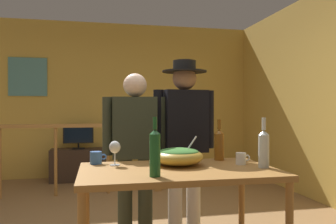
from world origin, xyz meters
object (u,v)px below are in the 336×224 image
Objects in this scene: stair_railing at (93,147)px; serving_table at (178,179)px; framed_picture at (28,77)px; mug_white at (241,159)px; wine_bottle_green at (155,152)px; person_standing_left at (135,144)px; wine_bottle_clear at (264,148)px; wine_glass at (115,148)px; mug_blue at (96,158)px; salad_bowl at (179,156)px; person_standing_right at (184,133)px; flat_screen_tv at (78,135)px; wine_bottle_amber at (219,144)px; tv_console at (79,165)px.

serving_table is at bearing -76.21° from stair_railing.
mug_white is (2.22, -3.72, -0.91)m from framed_picture.
person_standing_left reaches higher than wine_bottle_green.
wine_glass is at bearing 163.31° from wine_bottle_clear.
person_standing_left is at bearing 136.58° from wine_bottle_clear.
wine_bottle_clear is at bearing -19.11° from mug_blue.
salad_bowl is 0.48m from wine_glass.
framed_picture is at bearing 114.30° from serving_table.
serving_table is at bearing 65.55° from person_standing_right.
framed_picture is 0.22× the size of stair_railing.
flat_screen_tv is 1.47× the size of wine_bottle_amber.
wine_bottle_green is 0.78m from mug_white.
person_standing_right is at bearing 36.04° from wine_glass.
wine_bottle_amber is at bearing 109.46° from person_standing_right.
framed_picture reaches higher than person_standing_right.
mug_white is (0.93, -0.15, -0.08)m from wine_glass.
mug_blue is at bearing -71.75° from framed_picture.
wine_bottle_green reaches higher than wine_bottle_clear.
wine_bottle_clear is 0.83m from wine_bottle_green.
tv_console is 3.94m from wine_bottle_clear.
framed_picture is 4.15m from salad_bowl.
flat_screen_tv is 3.28m from wine_glass.
wine_bottle_amber is 0.83m from wine_bottle_green.
serving_table is 0.65m from wine_bottle_clear.
wine_glass is (-0.46, 0.09, 0.06)m from salad_bowl.
tv_console is at bearing 95.41° from mug_blue.
serving_table is 7.49× the size of wine_glass.
wine_bottle_clear is (1.47, -3.56, 0.16)m from flat_screen_tv.
framed_picture is at bearing 110.48° from wine_bottle_green.
wine_bottle_amber reaches higher than mug_blue.
mug_blue is at bearing -84.59° from tv_console.
serving_table is at bearing -75.97° from flat_screen_tv.
wine_bottle_green is (0.66, -3.74, 0.67)m from tv_console.
salad_bowl is 0.47m from mug_white.
person_standing_left is at bearing 108.01° from serving_table.
person_standing_left is 0.46m from person_standing_right.
flat_screen_tv is (0.84, -0.32, -0.98)m from framed_picture.
mug_blue is at bearing -88.50° from stair_railing.
wine_glass is 0.81m from person_standing_right.
wine_bottle_clear is 2.85× the size of mug_blue.
wine_bottle_amber is 0.90× the size of wine_bottle_green.
wine_glass is 0.49× the size of wine_bottle_green.
framed_picture is at bearing 131.05° from stair_railing.
wine_glass reaches higher than serving_table.
flat_screen_tv is 2.85m from person_standing_left.
wine_bottle_clear reaches higher than tv_console.
framed_picture reaches higher than stair_railing.
person_standing_right is (1.09, -2.77, 0.22)m from flat_screen_tv.
mug_blue is at bearing 144.92° from wine_glass.
flat_screen_tv is at bearing -90.00° from tv_console.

